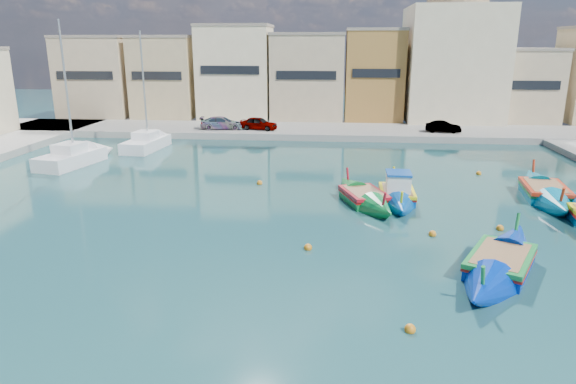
% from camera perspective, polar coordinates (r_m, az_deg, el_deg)
% --- Properties ---
extents(ground, '(160.00, 160.00, 0.00)m').
position_cam_1_polar(ground, '(21.17, 11.90, -8.50)').
color(ground, '#143B3E').
rests_on(ground, ground).
extents(north_quay, '(80.00, 8.00, 0.60)m').
position_cam_1_polar(north_quay, '(51.88, 8.10, 6.64)').
color(north_quay, gray).
rests_on(north_quay, ground).
extents(north_townhouses, '(83.20, 7.87, 10.19)m').
position_cam_1_polar(north_townhouses, '(59.34, 14.55, 12.04)').
color(north_townhouses, tan).
rests_on(north_townhouses, ground).
extents(church_block, '(10.00, 10.00, 19.10)m').
position_cam_1_polar(church_block, '(60.45, 17.91, 15.10)').
color(church_block, beige).
rests_on(church_block, ground).
extents(parked_cars, '(25.27, 2.33, 1.25)m').
position_cam_1_polar(parked_cars, '(50.49, -0.98, 7.58)').
color(parked_cars, '#4C1919').
rests_on(parked_cars, north_quay).
extents(luzzu_blue_cabin, '(2.08, 7.70, 2.71)m').
position_cam_1_polar(luzzu_blue_cabin, '(30.21, 11.99, -0.31)').
color(luzzu_blue_cabin, '#0047A4').
rests_on(luzzu_blue_cabin, ground).
extents(luzzu_cyan_mid, '(3.42, 9.54, 2.76)m').
position_cam_1_polar(luzzu_cyan_mid, '(33.57, 26.60, -0.12)').
color(luzzu_cyan_mid, '#00739A').
rests_on(luzzu_cyan_mid, ground).
extents(luzzu_green, '(4.33, 7.89, 2.42)m').
position_cam_1_polar(luzzu_green, '(29.46, 8.42, -0.69)').
color(luzzu_green, '#0B7330').
rests_on(luzzu_green, ground).
extents(luzzu_blue_south, '(6.05, 9.04, 2.63)m').
position_cam_1_polar(luzzu_blue_south, '(22.22, 22.50, -7.44)').
color(luzzu_blue_south, '#0028A2').
rests_on(luzzu_blue_south, ground).
extents(yacht_north, '(2.95, 8.08, 10.56)m').
position_cam_1_polar(yacht_north, '(47.20, -14.59, 5.49)').
color(yacht_north, white).
rests_on(yacht_north, ground).
extents(yacht_midnorth, '(3.88, 8.23, 11.23)m').
position_cam_1_polar(yacht_midnorth, '(42.66, -21.55, 3.83)').
color(yacht_midnorth, white).
rests_on(yacht_midnorth, ground).
extents(mooring_buoys, '(20.58, 21.33, 0.36)m').
position_cam_1_polar(mooring_buoys, '(26.69, 15.78, -3.34)').
color(mooring_buoys, orange).
rests_on(mooring_buoys, ground).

